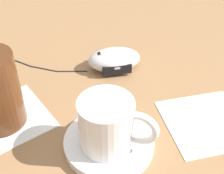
# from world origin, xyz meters

# --- Properties ---
(ground_plane) EXTENTS (3.00, 3.00, 0.00)m
(ground_plane) POSITION_xyz_m (0.00, 0.00, 0.00)
(ground_plane) COLOR olive
(saucer) EXTENTS (0.13, 0.13, 0.01)m
(saucer) POSITION_xyz_m (-0.04, -0.01, 0.01)
(saucer) COLOR white
(saucer) RESTS_ON ground
(coffee_cup) EXTENTS (0.09, 0.09, 0.07)m
(coffee_cup) POSITION_xyz_m (-0.04, -0.00, 0.05)
(coffee_cup) COLOR white
(coffee_cup) RESTS_ON saucer
(computer_mouse) EXTENTS (0.08, 0.11, 0.04)m
(computer_mouse) POSITION_xyz_m (0.13, -0.10, 0.02)
(computer_mouse) COLOR silver
(computer_mouse) RESTS_ON ground
(mouse_cable) EXTENTS (0.24, 0.21, 0.00)m
(mouse_cable) POSITION_xyz_m (0.25, 0.07, 0.00)
(mouse_cable) COLOR black
(mouse_cable) RESTS_ON ground
(napkin_under_glass) EXTENTS (0.14, 0.14, 0.00)m
(napkin_under_glass) POSITION_xyz_m (0.08, 0.11, 0.00)
(napkin_under_glass) COLOR white
(napkin_under_glass) RESTS_ON ground
(napkin_spare) EXTENTS (0.15, 0.15, 0.00)m
(napkin_spare) POSITION_xyz_m (-0.06, -0.16, 0.00)
(napkin_spare) COLOR silver
(napkin_spare) RESTS_ON ground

